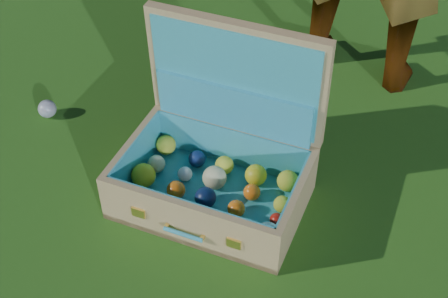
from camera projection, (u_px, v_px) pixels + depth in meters
ground at (179, 169)px, 1.97m from camera, size 60.00×60.00×0.00m
stray_ball at (47, 109)px, 2.14m from camera, size 0.06×0.06×0.06m
suitcase at (219, 154)px, 1.81m from camera, size 0.58×0.46×0.52m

